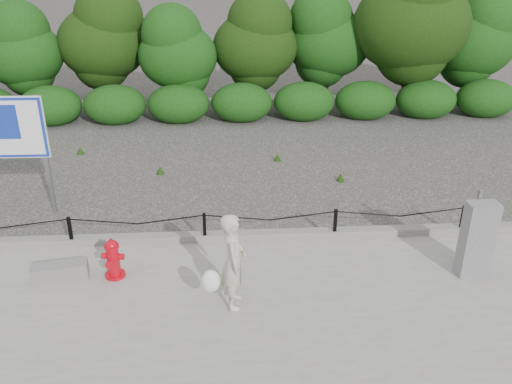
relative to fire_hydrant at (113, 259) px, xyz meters
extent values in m
plane|color=#2D2B28|center=(1.52, 1.10, -0.43)|extent=(90.00, 90.00, 0.00)
cube|color=gray|center=(1.52, -0.90, -0.39)|extent=(14.00, 4.00, 0.08)
cube|color=slate|center=(1.52, 1.15, -0.28)|extent=(14.00, 0.22, 0.14)
cube|color=black|center=(-0.98, 1.10, -0.05)|extent=(0.06, 0.06, 0.60)
cube|color=black|center=(1.52, 1.10, -0.05)|extent=(0.06, 0.06, 0.60)
cube|color=black|center=(4.02, 1.10, -0.05)|extent=(0.06, 0.06, 0.60)
cube|color=black|center=(6.52, 1.10, -0.05)|extent=(0.06, 0.06, 0.60)
cylinder|color=black|center=(-2.23, 1.10, 0.17)|extent=(2.50, 0.02, 0.02)
cylinder|color=black|center=(0.27, 1.10, 0.17)|extent=(2.50, 0.02, 0.02)
cylinder|color=black|center=(2.77, 1.10, 0.17)|extent=(2.50, 0.02, 0.02)
cylinder|color=black|center=(5.27, 1.10, 0.17)|extent=(2.50, 0.02, 0.02)
cylinder|color=black|center=(-4.48, 10.10, 0.45)|extent=(0.18, 0.18, 1.76)
ellipsoid|color=#284911|center=(-4.48, 10.10, 1.69)|extent=(2.61, 2.26, 2.82)
cylinder|color=black|center=(-1.98, 10.50, 0.56)|extent=(0.18, 0.18, 1.98)
ellipsoid|color=#284911|center=(-1.98, 10.50, 1.94)|extent=(2.93, 2.53, 3.17)
cylinder|color=black|center=(0.52, 9.70, 0.43)|extent=(0.18, 0.18, 1.71)
ellipsoid|color=#284911|center=(0.52, 9.70, 1.62)|extent=(2.53, 2.19, 2.74)
cylinder|color=black|center=(3.02, 10.10, 0.51)|extent=(0.18, 0.18, 1.89)
ellipsoid|color=#284911|center=(3.02, 10.10, 1.83)|extent=(2.79, 2.41, 3.02)
cylinder|color=black|center=(5.52, 10.50, 0.52)|extent=(0.18, 0.18, 1.90)
ellipsoid|color=#284911|center=(5.52, 10.50, 1.85)|extent=(2.81, 2.43, 3.04)
cylinder|color=black|center=(8.02, 9.70, 0.84)|extent=(0.18, 0.18, 2.54)
ellipsoid|color=#284911|center=(8.02, 9.70, 2.62)|extent=(3.76, 3.25, 4.07)
cylinder|color=black|center=(10.32, 10.10, 0.54)|extent=(0.18, 0.18, 1.94)
ellipsoid|color=#284911|center=(10.32, 10.10, 1.90)|extent=(2.88, 2.49, 3.11)
cylinder|color=red|center=(0.00, 0.01, -0.32)|extent=(0.40, 0.40, 0.06)
cylinder|color=red|center=(0.00, 0.01, -0.04)|extent=(0.24, 0.24, 0.52)
cylinder|color=red|center=(0.00, 0.01, 0.24)|extent=(0.29, 0.29, 0.05)
ellipsoid|color=red|center=(0.00, 0.01, 0.27)|extent=(0.25, 0.25, 0.16)
cylinder|color=red|center=(0.00, 0.01, 0.36)|extent=(0.07, 0.07, 0.05)
cylinder|color=red|center=(-0.14, 0.03, 0.05)|extent=(0.11, 0.12, 0.11)
cylinder|color=red|center=(0.14, -0.02, 0.05)|extent=(0.11, 0.12, 0.11)
cylinder|color=red|center=(-0.02, -0.14, -0.01)|extent=(0.16, 0.14, 0.14)
cylinder|color=slate|center=(-0.03, -0.12, -0.08)|extent=(0.01, 0.05, 0.11)
imported|color=beige|center=(2.02, -0.89, 0.45)|extent=(0.39, 0.59, 1.60)
ellipsoid|color=white|center=(1.67, -1.04, 0.20)|extent=(0.29, 0.22, 0.38)
cube|color=slate|center=(-0.90, -0.01, -0.21)|extent=(0.94, 0.46, 0.29)
cube|color=gray|center=(6.13, -0.29, 0.33)|extent=(0.53, 0.32, 1.36)
cube|color=slate|center=(6.13, -0.10, 0.40)|extent=(0.06, 0.06, 1.50)
cube|color=slate|center=(-1.74, 2.70, 0.85)|extent=(0.08, 0.08, 2.55)
cube|color=white|center=(-2.42, 2.65, 1.48)|extent=(1.60, 0.08, 1.28)
cube|color=#15309E|center=(-2.42, 2.62, 1.48)|extent=(1.56, 0.03, 1.24)
camera|label=1|loc=(1.94, -7.91, 4.95)|focal=38.00mm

